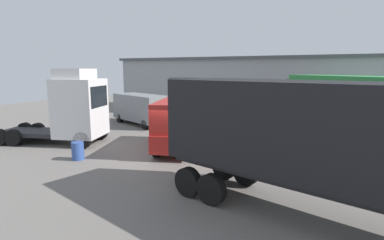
{
  "coord_description": "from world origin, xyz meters",
  "views": [
    {
      "loc": [
        7.21,
        -12.72,
        4.34
      ],
      "look_at": [
        0.54,
        2.27,
        1.6
      ],
      "focal_mm": 28.0,
      "sensor_mm": 36.0,
      "label": 1
    }
  ],
  "objects_px": {
    "container_trailer_blue": "(353,139)",
    "delivery_van_red": "(179,123)",
    "container_trailer_green": "(353,102)",
    "oil_drum": "(78,151)",
    "gravel_pile": "(91,108)",
    "delivery_van_grey": "(140,108)",
    "tractor_unit_white": "(74,109)"
  },
  "relations": [
    {
      "from": "tractor_unit_white",
      "to": "delivery_van_grey",
      "type": "bearing_deg",
      "value": 75.11
    },
    {
      "from": "container_trailer_blue",
      "to": "delivery_van_red",
      "type": "relative_size",
      "value": 2.01
    },
    {
      "from": "tractor_unit_white",
      "to": "container_trailer_blue",
      "type": "distance_m",
      "value": 14.9
    },
    {
      "from": "container_trailer_green",
      "to": "gravel_pile",
      "type": "xyz_separation_m",
      "value": [
        -20.58,
        1.78,
        -1.59
      ]
    },
    {
      "from": "container_trailer_blue",
      "to": "delivery_van_grey",
      "type": "relative_size",
      "value": 1.94
    },
    {
      "from": "delivery_van_grey",
      "to": "oil_drum",
      "type": "relative_size",
      "value": 6.72
    },
    {
      "from": "delivery_van_grey",
      "to": "container_trailer_blue",
      "type": "bearing_deg",
      "value": 165.84
    },
    {
      "from": "container_trailer_blue",
      "to": "tractor_unit_white",
      "type": "bearing_deg",
      "value": 179.13
    },
    {
      "from": "delivery_van_red",
      "to": "gravel_pile",
      "type": "relative_size",
      "value": 1.84
    },
    {
      "from": "container_trailer_blue",
      "to": "delivery_van_red",
      "type": "height_order",
      "value": "container_trailer_blue"
    },
    {
      "from": "delivery_van_grey",
      "to": "gravel_pile",
      "type": "bearing_deg",
      "value": 19.62
    },
    {
      "from": "tractor_unit_white",
      "to": "delivery_van_grey",
      "type": "xyz_separation_m",
      "value": [
        -0.14,
        7.06,
        -0.77
      ]
    },
    {
      "from": "tractor_unit_white",
      "to": "container_trailer_green",
      "type": "xyz_separation_m",
      "value": [
        14.92,
        5.76,
        0.47
      ]
    },
    {
      "from": "container_trailer_green",
      "to": "delivery_van_red",
      "type": "height_order",
      "value": "container_trailer_green"
    },
    {
      "from": "tractor_unit_white",
      "to": "container_trailer_blue",
      "type": "bearing_deg",
      "value": -33.51
    },
    {
      "from": "container_trailer_green",
      "to": "gravel_pile",
      "type": "bearing_deg",
      "value": -131.91
    },
    {
      "from": "gravel_pile",
      "to": "delivery_van_red",
      "type": "bearing_deg",
      "value": -27.54
    },
    {
      "from": "container_trailer_green",
      "to": "container_trailer_blue",
      "type": "bearing_deg",
      "value": -40.99
    },
    {
      "from": "tractor_unit_white",
      "to": "delivery_van_red",
      "type": "xyz_separation_m",
      "value": [
        6.22,
        1.35,
        -0.61
      ]
    },
    {
      "from": "container_trailer_blue",
      "to": "oil_drum",
      "type": "distance_m",
      "value": 11.99
    },
    {
      "from": "delivery_van_red",
      "to": "oil_drum",
      "type": "xyz_separation_m",
      "value": [
        -3.63,
        -3.8,
        -1.04
      ]
    },
    {
      "from": "oil_drum",
      "to": "container_trailer_green",
      "type": "bearing_deg",
      "value": 33.65
    },
    {
      "from": "container_trailer_blue",
      "to": "oil_drum",
      "type": "relative_size",
      "value": 13.05
    },
    {
      "from": "delivery_van_red",
      "to": "container_trailer_blue",
      "type": "bearing_deg",
      "value": 37.25
    },
    {
      "from": "container_trailer_blue",
      "to": "delivery_van_red",
      "type": "bearing_deg",
      "value": 160.5
    },
    {
      "from": "delivery_van_red",
      "to": "gravel_pile",
      "type": "distance_m",
      "value": 13.41
    },
    {
      "from": "delivery_van_red",
      "to": "oil_drum",
      "type": "relative_size",
      "value": 6.48
    },
    {
      "from": "container_trailer_green",
      "to": "gravel_pile",
      "type": "relative_size",
      "value": 2.95
    },
    {
      "from": "container_trailer_green",
      "to": "container_trailer_blue",
      "type": "relative_size",
      "value": 0.79
    },
    {
      "from": "delivery_van_red",
      "to": "oil_drum",
      "type": "height_order",
      "value": "delivery_van_red"
    },
    {
      "from": "container_trailer_green",
      "to": "delivery_van_grey",
      "type": "distance_m",
      "value": 15.17
    },
    {
      "from": "delivery_van_grey",
      "to": "oil_drum",
      "type": "height_order",
      "value": "delivery_van_grey"
    }
  ]
}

